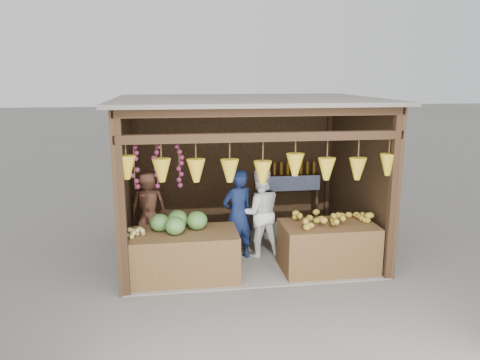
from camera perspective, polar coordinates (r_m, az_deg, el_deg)
The scene contains 12 objects.
ground at distance 8.33m, azimuth 0.78°, elevation -8.61°, with size 80.00×80.00×0.00m, color #514F49.
stall_structure at distance 7.83m, azimuth 0.62°, elevation 2.69°, with size 4.30×3.30×2.66m.
back_shelf at distance 9.48m, azimuth 5.83°, elevation -0.51°, with size 1.25×0.32×1.32m.
counter_left at distance 7.18m, azimuth -7.00°, elevation -9.15°, with size 1.65×0.85×0.73m, color #51321B.
counter_right at distance 7.55m, azimuth 10.64°, elevation -8.05°, with size 1.46×0.85×0.76m, color #50351A.
stool at distance 8.28m, azimuth -10.89°, elevation -7.91°, with size 0.31×0.31×0.29m, color black.
man_standing at distance 7.71m, azimuth -0.28°, elevation -4.30°, with size 0.56×0.37×1.55m, color #121E45.
woman_standing at distance 7.90m, azimuth 2.40°, elevation -3.98°, with size 0.74×0.58×1.52m, color white.
vendor_seated at distance 8.06m, azimuth -11.10°, elevation -3.04°, with size 0.57×0.37×1.17m, color brown.
melon_pile at distance 7.07m, azimuth -7.27°, elevation -4.97°, with size 1.00×0.50×0.32m, color #144D14, non-canonical shape.
tanfruit_pile at distance 7.02m, azimuth -12.60°, elevation -6.13°, with size 0.34×0.40×0.13m, color tan, non-canonical shape.
mango_pile at distance 7.42m, azimuth 11.47°, elevation -4.45°, with size 1.40×0.64×0.22m, color orange, non-canonical shape.
Camera 1 is at (-1.24, -7.66, 3.02)m, focal length 35.00 mm.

